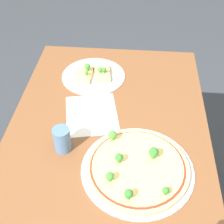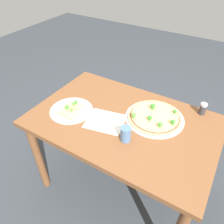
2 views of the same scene
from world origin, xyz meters
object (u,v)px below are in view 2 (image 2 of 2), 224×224
object	(u,v)px
dining_table	(123,131)
condiment_shaker	(203,109)
pizza_tray_whole	(155,117)
drinking_cup	(126,134)
pizza_tray_slice	(71,110)

from	to	relation	value
dining_table	condiment_shaker	world-z (taller)	condiment_shaker
dining_table	pizza_tray_whole	world-z (taller)	pizza_tray_whole
pizza_tray_whole	condiment_shaker	world-z (taller)	condiment_shaker
drinking_cup	condiment_shaker	xyz separation A→B (m)	(0.34, 0.50, -0.01)
pizza_tray_whole	pizza_tray_slice	size ratio (longest dim) A/B	1.31
pizza_tray_whole	drinking_cup	distance (m)	0.29
pizza_tray_whole	condiment_shaker	bearing A→B (deg)	39.64
drinking_cup	condiment_shaker	bearing A→B (deg)	55.89
dining_table	drinking_cup	world-z (taller)	drinking_cup
dining_table	drinking_cup	size ratio (longest dim) A/B	12.40
pizza_tray_whole	pizza_tray_slice	distance (m)	0.59
dining_table	pizza_tray_slice	xyz separation A→B (m)	(-0.36, -0.11, 0.11)
condiment_shaker	pizza_tray_whole	bearing A→B (deg)	-140.36
pizza_tray_whole	drinking_cup	world-z (taller)	drinking_cup
pizza_tray_slice	drinking_cup	xyz separation A→B (m)	(0.47, -0.05, 0.04)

